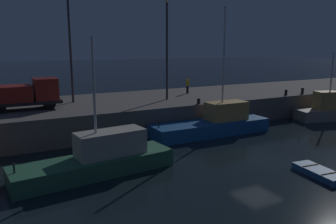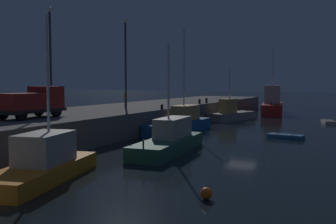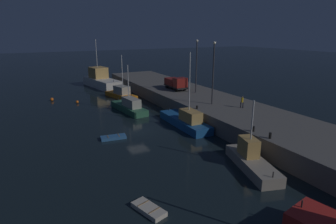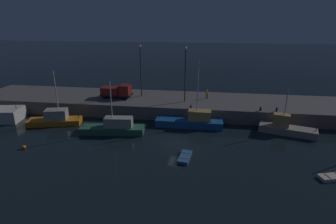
{
  "view_description": "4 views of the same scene",
  "coord_description": "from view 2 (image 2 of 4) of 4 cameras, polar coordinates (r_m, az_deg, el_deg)",
  "views": [
    {
      "loc": [
        -14.34,
        -15.15,
        6.99
      ],
      "look_at": [
        -2.89,
        6.67,
        2.15
      ],
      "focal_mm": 35.85,
      "sensor_mm": 36.0,
      "label": 1
    },
    {
      "loc": [
        -34.28,
        -10.09,
        4.9
      ],
      "look_at": [
        -0.99,
        6.77,
        2.08
      ],
      "focal_mm": 42.98,
      "sensor_mm": 36.0,
      "label": 2
    },
    {
      "loc": [
        32.73,
        -12.7,
        12.56
      ],
      "look_at": [
        0.07,
        4.41,
        2.04
      ],
      "focal_mm": 30.45,
      "sensor_mm": 36.0,
      "label": 3
    },
    {
      "loc": [
        3.13,
        -31.26,
        15.3
      ],
      "look_at": [
        -2.19,
        5.66,
        2.37
      ],
      "focal_mm": 28.68,
      "sensor_mm": 36.0,
      "label": 4
    }
  ],
  "objects": [
    {
      "name": "ground_plane",
      "position": [
        36.07,
        10.38,
        -3.56
      ],
      "size": [
        320.0,
        320.0,
        0.0
      ],
      "primitive_type": "plane",
      "color": "black"
    },
    {
      "name": "pier_quay",
      "position": [
        41.74,
        -7.54,
        -0.95
      ],
      "size": [
        75.24,
        10.73,
        2.19
      ],
      "color": "#5B5956",
      "rests_on": "ground"
    },
    {
      "name": "fishing_trawler_red",
      "position": [
        39.43,
        1.79,
        -1.59
      ],
      "size": [
        10.04,
        2.72,
        10.01
      ],
      "color": "#195193",
      "rests_on": "ground"
    },
    {
      "name": "fishing_boat_blue",
      "position": [
        28.1,
        0.19,
        -3.99
      ],
      "size": [
        9.1,
        3.29,
        7.49
      ],
      "color": "#2D6647",
      "rests_on": "ground"
    },
    {
      "name": "fishing_boat_orange",
      "position": [
        51.54,
        8.96,
        -0.26
      ],
      "size": [
        7.89,
        4.24,
        6.53
      ],
      "color": "gray",
      "rests_on": "ground"
    },
    {
      "name": "fishing_trawler_green",
      "position": [
        63.24,
        14.57,
        1.1
      ],
      "size": [
        10.81,
        4.9,
        9.79
      ],
      "color": "red",
      "rests_on": "ground"
    },
    {
      "name": "fishing_boat_grey",
      "position": [
        21.09,
        -17.35,
        -6.93
      ],
      "size": [
        8.21,
        4.33,
        8.24
      ],
      "color": "orange",
      "rests_on": "ground"
    },
    {
      "name": "dinghy_orange_near",
      "position": [
        50.99,
        21.76,
        -1.3
      ],
      "size": [
        2.97,
        1.9,
        0.4
      ],
      "color": "beige",
      "rests_on": "ground"
    },
    {
      "name": "rowboat_white_mid",
      "position": [
        36.3,
        16.35,
        -3.33
      ],
      "size": [
        1.57,
        3.13,
        0.39
      ],
      "color": "#2D6099",
      "rests_on": "ground"
    },
    {
      "name": "mooring_buoy_mid",
      "position": [
        17.13,
        5.43,
        -11.42
      ],
      "size": [
        0.52,
        0.52,
        0.52
      ],
      "primitive_type": "sphere",
      "color": "orange",
      "rests_on": "ground"
    },
    {
      "name": "lamp_post_west",
      "position": [
        35.72,
        -16.34,
        8.11
      ],
      "size": [
        0.44,
        0.44,
        8.99
      ],
      "color": "#38383D",
      "rests_on": "pier_quay"
    },
    {
      "name": "lamp_post_east",
      "position": [
        40.58,
        -6.04,
        7.78
      ],
      "size": [
        0.44,
        0.44,
        8.99
      ],
      "color": "#38383D",
      "rests_on": "pier_quay"
    },
    {
      "name": "utility_truck",
      "position": [
        31.62,
        -18.79,
        1.38
      ],
      "size": [
        5.43,
        2.23,
        2.37
      ],
      "color": "black",
      "rests_on": "pier_quay"
    },
    {
      "name": "dockworker",
      "position": [
        44.94,
        -6.09,
        2.04
      ],
      "size": [
        0.42,
        0.42,
        1.66
      ],
      "color": "black",
      "rests_on": "pier_quay"
    },
    {
      "name": "bollard_west",
      "position": [
        51.72,
        5.49,
        1.64
      ],
      "size": [
        0.28,
        0.28,
        0.62
      ],
      "primitive_type": "cylinder",
      "color": "black",
      "rests_on": "pier_quay"
    },
    {
      "name": "bollard_central",
      "position": [
        49.56,
        4.49,
        1.5
      ],
      "size": [
        0.28,
        0.28,
        0.58
      ],
      "primitive_type": "cylinder",
      "color": "black",
      "rests_on": "pier_quay"
    },
    {
      "name": "bollard_east",
      "position": [
        39.93,
        -0.88,
        0.75
      ],
      "size": [
        0.28,
        0.28,
        0.47
      ],
      "primitive_type": "cylinder",
      "color": "black",
      "rests_on": "pier_quay"
    }
  ]
}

